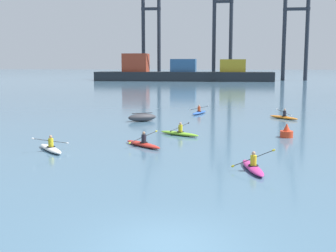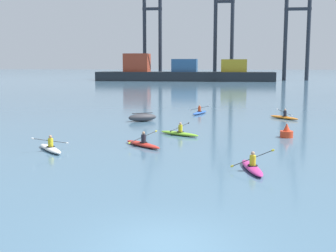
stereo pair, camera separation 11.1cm
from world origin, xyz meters
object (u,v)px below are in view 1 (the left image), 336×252
(capsized_dinghy, at_px, (142,117))
(kayak_lime, at_px, (179,133))
(gantry_crane_west, at_px, (151,23))
(kayak_white, at_px, (51,148))
(kayak_red, at_px, (143,144))
(kayak_orange, at_px, (284,117))
(gantry_crane_east_mid, at_px, (296,23))
(kayak_blue, at_px, (199,112))
(container_barge, at_px, (181,73))
(kayak_magenta, at_px, (253,167))
(channel_buoy, at_px, (287,132))
(gantry_crane_west_mid, at_px, (223,20))

(capsized_dinghy, distance_m, kayak_lime, 8.50)
(gantry_crane_west, height_order, kayak_white, gantry_crane_west)
(kayak_red, distance_m, kayak_orange, 18.68)
(gantry_crane_east_mid, height_order, capsized_dinghy, gantry_crane_east_mid)
(kayak_blue, height_order, kayak_red, same)
(container_barge, height_order, kayak_blue, container_barge)
(container_barge, relative_size, kayak_magenta, 15.46)
(gantry_crane_west, bearing_deg, kayak_blue, -77.88)
(gantry_crane_east_mid, xyz_separation_m, kayak_lime, (-24.92, -110.94, -17.27))
(kayak_lime, relative_size, kayak_orange, 1.07)
(kayak_red, bearing_deg, kayak_lime, 68.27)
(channel_buoy, relative_size, kayak_red, 0.35)
(container_barge, relative_size, kayak_blue, 15.61)
(gantry_crane_west_mid, relative_size, channel_buoy, 39.25)
(capsized_dinghy, height_order, kayak_red, kayak_red)
(capsized_dinghy, bearing_deg, kayak_lime, -61.11)
(container_barge, distance_m, kayak_magenta, 113.52)
(kayak_blue, distance_m, kayak_lime, 13.97)
(gantry_crane_west_mid, bearing_deg, kayak_lime, -91.22)
(capsized_dinghy, distance_m, kayak_red, 12.23)
(kayak_white, bearing_deg, gantry_crane_west, 96.63)
(kayak_red, bearing_deg, kayak_blue, 82.36)
(kayak_orange, bearing_deg, capsized_dinghy, -165.21)
(kayak_magenta, relative_size, kayak_red, 1.20)
(kayak_blue, xyz_separation_m, kayak_red, (-2.48, -18.52, -0.00))
(container_barge, relative_size, kayak_lime, 16.70)
(capsized_dinghy, relative_size, kayak_blue, 0.82)
(kayak_white, bearing_deg, gantry_crane_west_mid, 85.57)
(kayak_orange, distance_m, kayak_white, 23.53)
(gantry_crane_east_mid, relative_size, kayak_red, 12.55)
(kayak_lime, xyz_separation_m, kayak_magenta, (4.57, -10.05, 0.00))
(capsized_dinghy, distance_m, kayak_magenta, 19.52)
(container_barge, relative_size, kayak_white, 17.83)
(gantry_crane_east_mid, distance_m, capsized_dinghy, 108.85)
(kayak_red, height_order, kayak_white, same)
(kayak_orange, bearing_deg, kayak_red, -124.44)
(capsized_dinghy, bearing_deg, channel_buoy, -32.18)
(gantry_crane_west_mid, bearing_deg, capsized_dinghy, -93.48)
(gantry_crane_west, relative_size, channel_buoy, 36.44)
(container_barge, distance_m, kayak_lime, 103.03)
(kayak_magenta, distance_m, kayak_orange, 21.29)
(gantry_crane_east_mid, xyz_separation_m, channel_buoy, (-17.38, -110.83, -17.09))
(container_barge, relative_size, kayak_orange, 17.90)
(channel_buoy, xyz_separation_m, kayak_red, (-9.36, -4.68, -0.19))
(kayak_blue, height_order, kayak_lime, same)
(kayak_lime, height_order, kayak_red, same)
(kayak_white, bearing_deg, kayak_red, 22.06)
(gantry_crane_east_mid, xyz_separation_m, kayak_white, (-31.90, -117.61, -17.27))
(kayak_lime, distance_m, kayak_orange, 13.92)
(kayak_blue, distance_m, kayak_magenta, 24.31)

